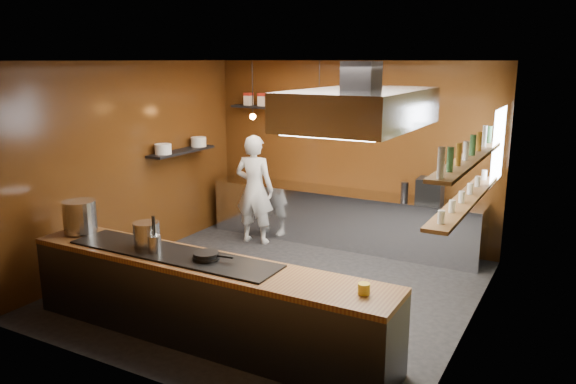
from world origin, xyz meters
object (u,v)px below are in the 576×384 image
Objects in this scene: stockpot_large at (80,216)px; stockpot_small at (147,234)px; chef at (254,189)px; espresso_machine at (430,190)px; extractor_hood at (360,108)px.

stockpot_small is at bearing -1.49° from stockpot_large.
stockpot_large is 1.35× the size of stockpot_small.
stockpot_large is 3.15m from chef.
stockpot_large is 0.22× the size of chef.
stockpot_large is 1.08× the size of espresso_machine.
espresso_machine is (2.26, 3.70, 0.01)m from stockpot_small.
espresso_machine is at bearing 86.22° from extractor_hood.
espresso_machine is (0.17, 2.54, -1.42)m from extractor_hood.
chef reaches higher than stockpot_small.
stockpot_small is 0.16× the size of chef.
chef reaches higher than stockpot_large.
extractor_hood is at bearing 29.06° from stockpot_small.
extractor_hood is 3.65m from stockpot_large.
extractor_hood is 6.69× the size of stockpot_small.
chef is at bearing -171.43° from espresso_machine.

